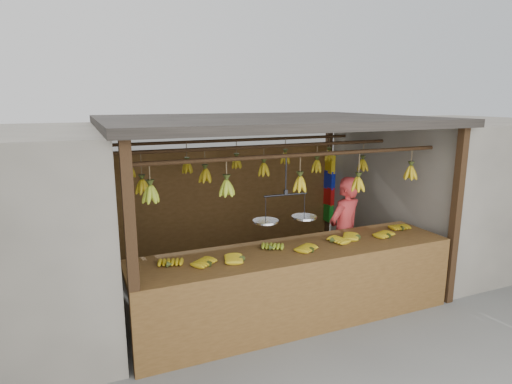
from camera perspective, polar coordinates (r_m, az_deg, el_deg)
name	(u,v)px	position (r m, az deg, el deg)	size (l,w,h in m)	color
ground	(264,282)	(6.41, 1.07, -11.96)	(80.00, 80.00, 0.00)	#5B5B57
stall	(255,146)	(6.19, -0.10, 6.14)	(4.30, 3.30, 2.40)	black
neighbor_right	(454,187)	(8.16, 24.84, 0.67)	(3.00, 3.00, 2.30)	slate
counter	(302,267)	(5.08, 6.11, -9.90)	(3.93, 0.89, 0.96)	brown
hanging_bananas	(264,172)	(5.94, 1.04, 2.70)	(3.58, 2.19, 0.39)	#92A523
balance_scale	(285,216)	(5.05, 3.93, -3.24)	(0.79, 0.31, 0.77)	black
vendor	(344,232)	(6.17, 11.67, -5.29)	(0.58, 0.38, 1.59)	#BF3333
bag_bundles	(329,188)	(8.14, 9.72, 0.50)	(0.08, 0.26, 1.27)	yellow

